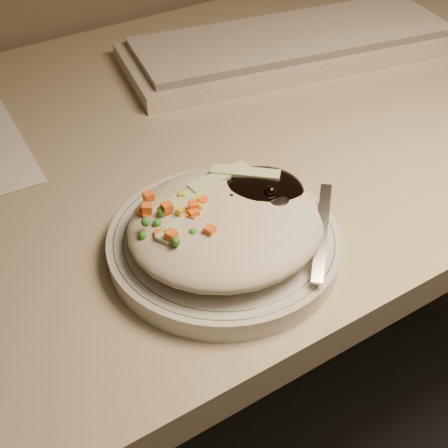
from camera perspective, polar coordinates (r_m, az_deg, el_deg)
desk at (r=0.92m, az=-3.07°, el=-2.13°), size 1.40×0.70×0.74m
plate at (r=0.61m, az=0.00°, el=-1.83°), size 0.23×0.23×0.02m
plate_rim at (r=0.61m, az=0.00°, el=-1.14°), size 0.22×0.22×0.00m
meal at (r=0.59m, az=0.39°, el=0.51°), size 0.21×0.19×0.05m
keyboard at (r=0.98m, az=6.29°, el=15.97°), size 0.53×0.27×0.04m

